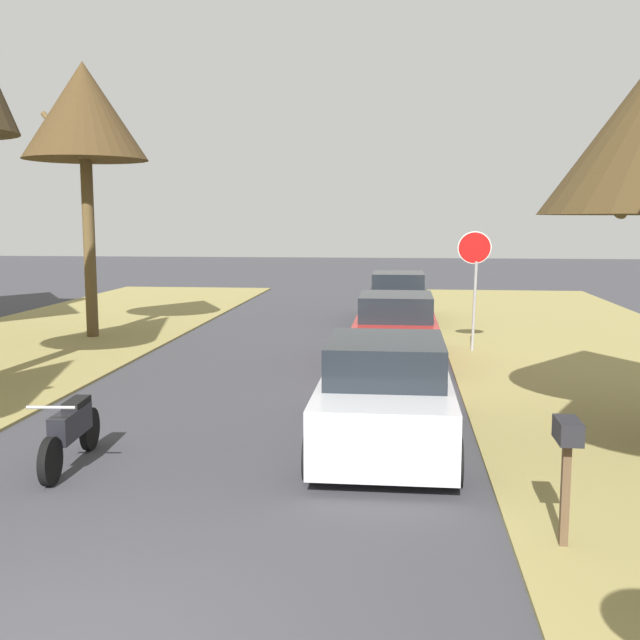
{
  "coord_description": "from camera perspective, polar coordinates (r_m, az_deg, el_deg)",
  "views": [
    {
      "loc": [
        2.46,
        -4.79,
        3.22
      ],
      "look_at": [
        1.22,
        6.82,
        1.67
      ],
      "focal_mm": 42.27,
      "sensor_mm": 36.0,
      "label": 1
    }
  ],
  "objects": [
    {
      "name": "parked_motorcycle",
      "position": [
        10.52,
        -18.31,
        -7.91
      ],
      "size": [
        0.6,
        2.05,
        0.97
      ],
      "color": "black",
      "rests_on": "ground"
    },
    {
      "name": "parked_sedan_red",
      "position": [
        17.21,
        5.75,
        -0.8
      ],
      "size": [
        1.95,
        4.4,
        1.57
      ],
      "color": "red",
      "rests_on": "ground"
    },
    {
      "name": "stop_sign_far",
      "position": [
        18.53,
        11.61,
        4.11
      ],
      "size": [
        0.81,
        0.7,
        2.91
      ],
      "color": "#9EA0A5",
      "rests_on": "grass_verge_right"
    },
    {
      "name": "parked_sedan_silver",
      "position": [
        10.89,
        4.99,
        -5.72
      ],
      "size": [
        1.95,
        4.4,
        1.57
      ],
      "color": "#BCBCC1",
      "rests_on": "ground"
    },
    {
      "name": "curbside_mailbox",
      "position": [
        7.75,
        18.22,
        -9.04
      ],
      "size": [
        0.22,
        0.44,
        1.27
      ],
      "color": "brown",
      "rests_on": "grass_verge_right"
    },
    {
      "name": "parked_sedan_black",
      "position": [
        24.2,
        5.93,
        1.62
      ],
      "size": [
        1.95,
        4.4,
        1.57
      ],
      "color": "black",
      "rests_on": "ground"
    },
    {
      "name": "street_tree_left_mid_b",
      "position": [
        21.57,
        -17.44,
        14.71
      ],
      "size": [
        3.29,
        3.29,
        7.32
      ],
      "color": "brown",
      "rests_on": "grass_verge_left"
    }
  ]
}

